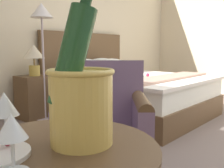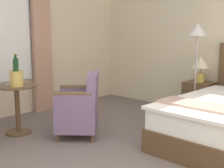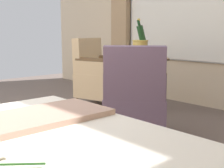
# 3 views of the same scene
# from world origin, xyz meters

# --- Properties ---
(wall_headboard_side) EXTENTS (6.33, 0.12, 3.07)m
(wall_headboard_side) POSITION_xyz_m (0.00, 3.13, 1.54)
(wall_headboard_side) COLOR beige
(wall_headboard_side) RESTS_ON ground
(bed) EXTENTS (1.84, 2.20, 1.28)m
(bed) POSITION_xyz_m (0.44, 2.00, 0.35)
(bed) COLOR brown
(bed) RESTS_ON ground
(nightstand) EXTENTS (0.48, 0.40, 0.61)m
(nightstand) POSITION_xyz_m (-0.71, 2.77, 0.31)
(nightstand) COLOR brown
(nightstand) RESTS_ON ground
(bedside_lamp) EXTENTS (0.30, 0.30, 0.44)m
(bedside_lamp) POSITION_xyz_m (-0.71, 2.77, 0.91)
(bedside_lamp) COLOR gold
(bedside_lamp) RESTS_ON nightstand
(floor_lamp_brass) EXTENTS (0.30, 0.30, 1.59)m
(floor_lamp_brass) POSITION_xyz_m (-0.68, 2.58, 1.29)
(floor_lamp_brass) COLOR #BDA9AE
(floor_lamp_brass) RESTS_ON ground
(champagne_bucket) EXTENTS (0.19, 0.19, 0.47)m
(champagne_bucket) POSITION_xyz_m (-2.12, 0.13, 0.86)
(champagne_bucket) COLOR #D2B154
(champagne_bucket) RESTS_ON side_table_round
(wine_glass_near_bucket) EXTENTS (0.08, 0.08, 0.16)m
(wine_glass_near_bucket) POSITION_xyz_m (-2.27, 0.27, 0.82)
(wine_glass_near_bucket) COLOR white
(wine_glass_near_bucket) RESTS_ON side_table_round
(wine_glass_near_edge) EXTENTS (0.07, 0.07, 0.14)m
(wine_glass_near_edge) POSITION_xyz_m (-2.34, 0.10, 0.81)
(wine_glass_near_edge) COLOR white
(wine_glass_near_edge) RESTS_ON side_table_round
(armchair_by_window) EXTENTS (0.80, 0.80, 0.91)m
(armchair_by_window) POSITION_xyz_m (-1.43, 0.70, 0.40)
(armchair_by_window) COLOR brown
(armchair_by_window) RESTS_ON ground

